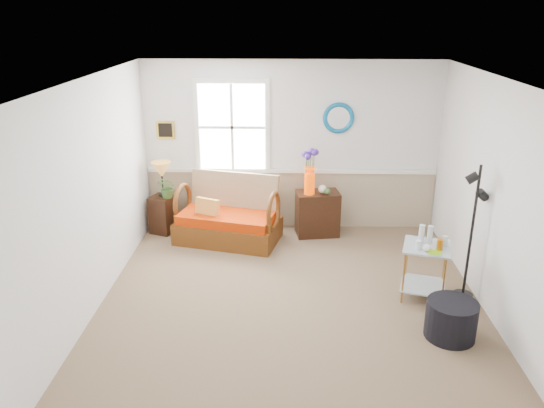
{
  "coord_description": "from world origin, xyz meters",
  "views": [
    {
      "loc": [
        -0.05,
        -5.42,
        3.29
      ],
      "look_at": [
        -0.23,
        0.38,
        1.14
      ],
      "focal_mm": 35.0,
      "sensor_mm": 36.0,
      "label": 1
    }
  ],
  "objects_px": {
    "cabinet": "(317,213)",
    "lamp_stand": "(163,214)",
    "ottoman": "(451,320)",
    "loveseat": "(228,210)",
    "side_table": "(424,272)",
    "floor_lamp": "(471,233)"
  },
  "relations": [
    {
      "from": "side_table",
      "to": "ottoman",
      "type": "relative_size",
      "value": 1.26
    },
    {
      "from": "lamp_stand",
      "to": "side_table",
      "type": "distance_m",
      "value": 4.04
    },
    {
      "from": "lamp_stand",
      "to": "cabinet",
      "type": "distance_m",
      "value": 2.39
    },
    {
      "from": "cabinet",
      "to": "lamp_stand",
      "type": "bearing_deg",
      "value": 171.29
    },
    {
      "from": "side_table",
      "to": "floor_lamp",
      "type": "height_order",
      "value": "floor_lamp"
    },
    {
      "from": "loveseat",
      "to": "floor_lamp",
      "type": "relative_size",
      "value": 0.89
    },
    {
      "from": "side_table",
      "to": "ottoman",
      "type": "xyz_separation_m",
      "value": [
        0.1,
        -0.83,
        -0.13
      ]
    },
    {
      "from": "lamp_stand",
      "to": "ottoman",
      "type": "bearing_deg",
      "value": -36.35
    },
    {
      "from": "loveseat",
      "to": "lamp_stand",
      "type": "bearing_deg",
      "value": 178.53
    },
    {
      "from": "floor_lamp",
      "to": "lamp_stand",
      "type": "bearing_deg",
      "value": 159.34
    },
    {
      "from": "cabinet",
      "to": "loveseat",
      "type": "bearing_deg",
      "value": -176.83
    },
    {
      "from": "lamp_stand",
      "to": "cabinet",
      "type": "relative_size",
      "value": 0.85
    },
    {
      "from": "cabinet",
      "to": "floor_lamp",
      "type": "bearing_deg",
      "value": -55.78
    },
    {
      "from": "floor_lamp",
      "to": "loveseat",
      "type": "bearing_deg",
      "value": 156.49
    },
    {
      "from": "ottoman",
      "to": "lamp_stand",
      "type": "bearing_deg",
      "value": 143.65
    },
    {
      "from": "side_table",
      "to": "cabinet",
      "type": "bearing_deg",
      "value": 122.46
    },
    {
      "from": "loveseat",
      "to": "lamp_stand",
      "type": "xyz_separation_m",
      "value": [
        -1.05,
        0.29,
        -0.19
      ]
    },
    {
      "from": "loveseat",
      "to": "side_table",
      "type": "height_order",
      "value": "loveseat"
    },
    {
      "from": "lamp_stand",
      "to": "ottoman",
      "type": "height_order",
      "value": "lamp_stand"
    },
    {
      "from": "loveseat",
      "to": "floor_lamp",
      "type": "distance_m",
      "value": 3.43
    },
    {
      "from": "loveseat",
      "to": "side_table",
      "type": "xyz_separation_m",
      "value": [
        2.53,
        -1.59,
        -0.15
      ]
    },
    {
      "from": "loveseat",
      "to": "cabinet",
      "type": "xyz_separation_m",
      "value": [
        1.34,
        0.28,
        -0.14
      ]
    }
  ]
}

